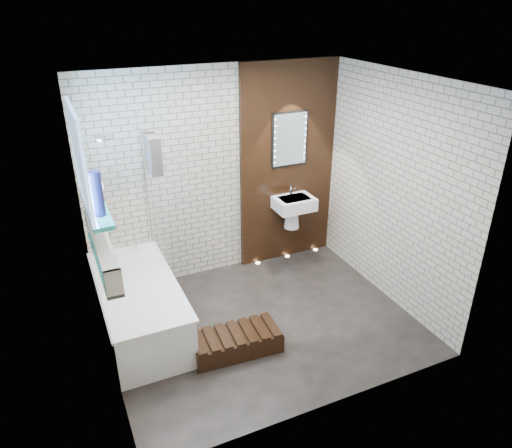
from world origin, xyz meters
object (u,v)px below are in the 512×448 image
bathtub (139,306)px  led_mirror (290,139)px  bath_screen (154,200)px  washbasin (294,208)px  walnut_step (236,342)px

bathtub → led_mirror: 2.68m
bath_screen → washbasin: bath_screen is taller
bath_screen → walnut_step: bath_screen is taller
bathtub → washbasin: size_ratio=3.00×
bathtub → led_mirror: (2.17, 0.78, 1.36)m
washbasin → walnut_step: bearing=-135.0°
bath_screen → walnut_step: (0.44, -1.19, -1.18)m
bathtub → walnut_step: bearing=-43.2°
washbasin → bath_screen: bearing=-174.2°
bathtub → bath_screen: bearing=51.1°
led_mirror → walnut_step: (-1.38, -1.53, -1.55)m
bathtub → walnut_step: bathtub is taller
bath_screen → washbasin: size_ratio=2.41×
bath_screen → bathtub: bearing=-128.9°
washbasin → walnut_step: 2.06m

